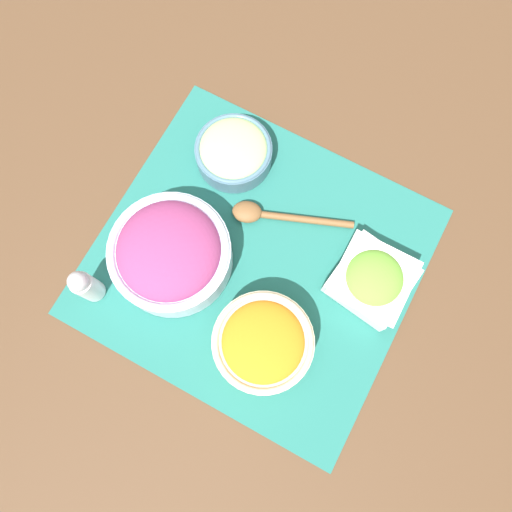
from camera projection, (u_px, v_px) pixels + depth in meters
ground_plane at (256, 261)px, 0.83m from camera, size 3.00×3.00×0.00m
placemat at (256, 261)px, 0.83m from camera, size 0.51×0.47×0.00m
cucumber_bowl at (234, 151)px, 0.84m from camera, size 0.13×0.13×0.05m
carrot_bowl at (263, 343)px, 0.75m from camera, size 0.15×0.15×0.07m
onion_bowl at (170, 253)px, 0.78m from camera, size 0.19×0.19×0.09m
lettuce_bowl at (373, 279)px, 0.79m from camera, size 0.13×0.13×0.06m
wooden_spoon at (268, 215)px, 0.84m from camera, size 0.20×0.10×0.02m
pepper_shaker at (85, 286)px, 0.77m from camera, size 0.04×0.04×0.10m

